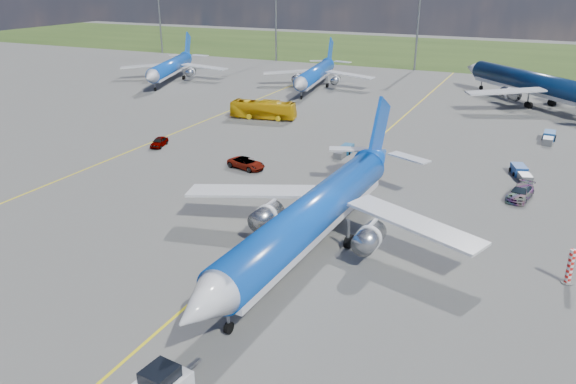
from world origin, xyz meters
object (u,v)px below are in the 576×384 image
at_px(service_car_c, 520,193).
at_px(baggage_tug_w, 521,173).
at_px(baggage_tug_c, 344,151).
at_px(bg_jet_nnw, 315,89).
at_px(bg_jet_nw, 172,81).
at_px(service_car_b, 246,163).
at_px(baggage_tug_e, 549,137).
at_px(service_car_a, 159,142).
at_px(main_airliner, 311,253).
at_px(bg_jet_n, 529,104).
at_px(apron_bus, 263,110).
at_px(warning_post, 570,266).

height_order(service_car_c, baggage_tug_w, service_car_c).
bearing_deg(baggage_tug_c, bg_jet_nnw, 118.45).
height_order(bg_jet_nw, baggage_tug_c, bg_jet_nw).
distance_m(service_car_b, baggage_tug_e, 46.07).
xyz_separation_m(service_car_a, baggage_tug_e, (51.12, 26.72, -0.09)).
xyz_separation_m(main_airliner, service_car_c, (16.03, 21.70, 0.75)).
bearing_deg(service_car_b, service_car_c, -70.55).
height_order(bg_jet_n, baggage_tug_e, bg_jet_n).
bearing_deg(baggage_tug_e, service_car_b, -136.82).
bearing_deg(service_car_c, apron_bus, 165.22).
xyz_separation_m(warning_post, baggage_tug_e, (-2.53, 44.29, -0.92)).
xyz_separation_m(bg_jet_nw, service_car_a, (30.06, -44.67, 0.68)).
bearing_deg(service_car_c, bg_jet_nnw, 143.35).
distance_m(bg_jet_nw, service_car_a, 53.85).
height_order(warning_post, service_car_a, warning_post).
relative_size(apron_bus, service_car_a, 2.87).
xyz_separation_m(service_car_c, baggage_tug_w, (-0.42, 7.80, -0.20)).
relative_size(warning_post, baggage_tug_w, 0.55).
bearing_deg(warning_post, service_car_c, 105.05).
bearing_deg(service_car_a, service_car_b, -26.45).
relative_size(bg_jet_nw, service_car_c, 6.94).
xyz_separation_m(bg_jet_nw, baggage_tug_w, (78.51, -36.63, 0.55)).
bearing_deg(bg_jet_n, baggage_tug_e, 54.90).
distance_m(warning_post, bg_jet_nw, 104.33).
bearing_deg(baggage_tug_e, warning_post, -84.34).
bearing_deg(service_car_a, warning_post, -32.83).
height_order(service_car_a, baggage_tug_c, service_car_a).
bearing_deg(main_airliner, baggage_tug_e, 71.67).
bearing_deg(baggage_tug_c, service_car_b, -129.03).
bearing_deg(service_car_c, baggage_tug_e, 96.42).
bearing_deg(service_car_a, bg_jet_nw, 109.24).
xyz_separation_m(service_car_b, baggage_tug_c, (9.37, 11.02, -0.21)).
bearing_deg(main_airliner, bg_jet_nnw, 114.49).
height_order(bg_jet_n, apron_bus, bg_jet_n).
distance_m(apron_bus, service_car_c, 47.71).
distance_m(bg_jet_nnw, baggage_tug_c, 47.76).
relative_size(service_car_b, baggage_tug_e, 0.91).
height_order(bg_jet_nw, service_car_c, bg_jet_nw).
bearing_deg(service_car_b, service_car_a, 91.36).
bearing_deg(bg_jet_nnw, bg_jet_n, -4.49).
bearing_deg(bg_jet_nnw, service_car_c, -56.71).
relative_size(apron_bus, service_car_b, 2.22).
distance_m(bg_jet_nw, baggage_tug_c, 66.87).
distance_m(warning_post, service_car_c, 18.47).
height_order(bg_jet_n, service_car_c, bg_jet_n).
relative_size(main_airliner, service_car_b, 7.94).
height_order(main_airliner, service_car_b, main_airliner).
height_order(warning_post, service_car_c, warning_post).
height_order(bg_jet_nw, baggage_tug_w, bg_jet_nw).
distance_m(bg_jet_nw, service_car_b, 66.74).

